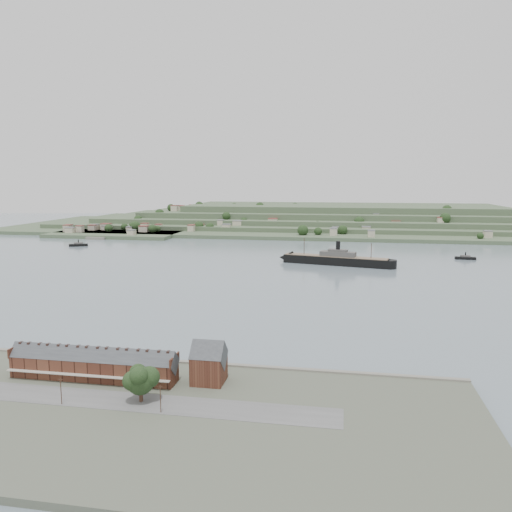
% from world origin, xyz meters
% --- Properties ---
extents(ground, '(1400.00, 1400.00, 0.00)m').
position_xyz_m(ground, '(0.00, 0.00, 0.00)').
color(ground, slate).
rests_on(ground, ground).
extents(near_shore, '(220.00, 80.00, 2.60)m').
position_xyz_m(near_shore, '(0.00, -186.75, 1.01)').
color(near_shore, '#4C5142').
rests_on(near_shore, ground).
extents(terrace_row, '(55.60, 9.80, 11.07)m').
position_xyz_m(terrace_row, '(-10.00, -168.02, 6.84)').
color(terrace_row, '#472319').
rests_on(terrace_row, ground).
extents(gabled_building, '(10.40, 10.18, 14.09)m').
position_xyz_m(gabled_building, '(27.50, -164.00, 8.19)').
color(gabled_building, '#472319').
rests_on(gabled_building, ground).
extents(far_peninsula, '(760.00, 309.00, 30.00)m').
position_xyz_m(far_peninsula, '(27.91, 393.10, 11.88)').
color(far_peninsula, '#415538').
rests_on(far_peninsula, ground).
extents(steamship, '(92.74, 30.55, 22.51)m').
position_xyz_m(steamship, '(60.51, 80.58, 4.16)').
color(steamship, black).
rests_on(steamship, ground).
extents(ferry_west, '(18.30, 11.69, 6.68)m').
position_xyz_m(ferry_west, '(-193.94, 147.32, 1.61)').
color(ferry_west, black).
rests_on(ferry_west, ground).
extents(ferry_east, '(16.71, 5.62, 6.17)m').
position_xyz_m(ferry_east, '(169.44, 126.02, 1.49)').
color(ferry_east, black).
rests_on(ferry_east, ground).
extents(fig_tree, '(10.16, 8.80, 11.34)m').
position_xyz_m(fig_tree, '(12.08, -181.63, 8.92)').
color(fig_tree, '#3E281C').
rests_on(fig_tree, ground).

